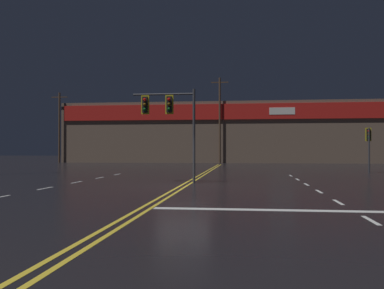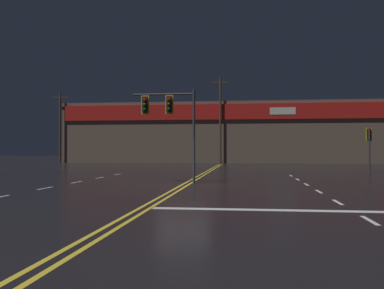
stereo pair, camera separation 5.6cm
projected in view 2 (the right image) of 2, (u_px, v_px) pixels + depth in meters
The scene contains 6 objects.
ground_plane at pixel (183, 186), 19.97m from camera, with size 200.00×200.00×0.00m, color black.
road_markings at pixel (207, 190), 18.20m from camera, with size 17.52×60.00×0.01m.
traffic_signal_median at pixel (168, 112), 22.18m from camera, with size 3.28×0.36×4.85m.
traffic_signal_corner_northeast at pixel (369, 140), 31.42m from camera, with size 0.42×0.36×3.34m.
building_backdrop at pixel (225, 133), 59.97m from camera, with size 43.42×10.23×8.02m.
utility_pole_row at pixel (237, 118), 54.32m from camera, with size 45.72×0.26×12.38m.
Camera 2 is at (2.92, -19.78, 1.71)m, focal length 40.00 mm.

